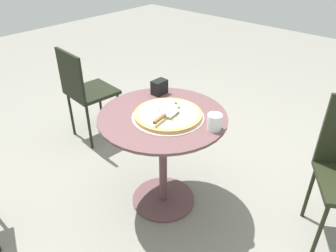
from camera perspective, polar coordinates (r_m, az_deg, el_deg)
ground_plane at (r=2.45m, az=-0.82°, el=-12.80°), size 10.00×10.00×0.00m
patio_table at (r=2.11m, az=-0.92°, el=-2.70°), size 0.81×0.81×0.72m
pizza_on_tray at (r=1.98m, az=0.01°, el=2.00°), size 0.45×0.45×0.05m
pizza_server at (r=1.90m, az=-0.66°, el=1.83°), size 0.09×0.22×0.02m
drinking_cup at (r=1.86m, az=8.19°, el=0.70°), size 0.08×0.08×0.10m
napkin_dispenser at (r=2.26m, az=-1.53°, el=6.86°), size 0.07×0.11×0.10m
patio_chair_far at (r=2.93m, az=-14.54°, el=6.47°), size 0.41×0.41×0.86m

